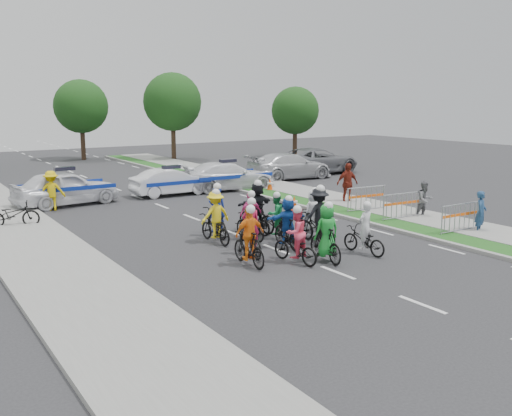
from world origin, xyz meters
TOP-DOWN VIEW (x-y plane):
  - ground at (0.00, 0.00)m, footprint 90.00×90.00m
  - curb_right at (5.10, 5.00)m, footprint 0.20×60.00m
  - grass_strip at (5.80, 5.00)m, footprint 1.20×60.00m
  - sidewalk_right at (7.60, 5.00)m, footprint 2.40×60.00m
  - sidewalk_left at (-6.50, 5.00)m, footprint 3.00×60.00m
  - rider_0 at (1.99, 1.06)m, footprint 0.72×1.70m
  - rider_1 at (0.46, 1.08)m, footprint 0.83×1.79m
  - rider_2 at (-0.41, 1.43)m, footprint 0.86×1.79m
  - rider_3 at (-1.69, 1.94)m, footprint 0.93×1.74m
  - rider_4 at (1.57, 2.80)m, footprint 1.17×2.03m
  - rider_5 at (0.41, 2.96)m, footprint 1.44×1.71m
  - rider_6 at (-1.01, 2.96)m, footprint 0.96×1.87m
  - rider_7 at (1.98, 3.57)m, footprint 0.77×1.73m
  - rider_8 at (0.78, 4.16)m, footprint 0.87×1.72m
  - rider_9 at (-0.01, 4.52)m, footprint 0.88×1.66m
  - rider_10 at (-1.20, 4.83)m, footprint 1.03×1.82m
  - rider_11 at (0.79, 5.34)m, footprint 1.60×1.91m
  - rider_12 at (-0.70, 5.65)m, footprint 0.96×1.95m
  - police_car_0 at (-3.54, 14.59)m, footprint 4.92×2.54m
  - police_car_1 at (1.69, 14.56)m, footprint 4.07×1.43m
  - police_car_2 at (4.91, 14.45)m, footprint 5.33×2.68m
  - civilian_sedan at (10.11, 16.03)m, footprint 5.48×2.35m
  - civilian_suv at (13.02, 17.12)m, footprint 6.21×3.18m
  - spectator_0 at (7.45, 0.84)m, footprint 0.66×0.57m
  - spectator_1 at (7.82, 3.71)m, footprint 0.81×0.67m
  - spectator_2 at (7.43, 7.90)m, footprint 1.16×0.61m
  - marshal_hiviz at (-4.38, 13.66)m, footprint 1.23×0.87m
  - barrier_0 at (6.70, 1.15)m, footprint 2.00×0.52m
  - barrier_1 at (6.70, 3.88)m, footprint 2.02×0.60m
  - barrier_2 at (6.70, 5.89)m, footprint 2.03×0.67m
  - cone_0 at (4.21, 7.64)m, footprint 0.40×0.40m
  - cone_1 at (6.42, 12.70)m, footprint 0.40×0.40m
  - parked_bike at (-6.45, 11.00)m, footprint 1.99×1.12m
  - tree_1 at (9.00, 30.00)m, footprint 4.55×4.55m
  - tree_2 at (18.00, 26.00)m, footprint 3.85×3.85m
  - tree_4 at (3.00, 34.00)m, footprint 4.20×4.20m

SIDE VIEW (x-z plane):
  - ground at x=0.00m, z-range 0.00..0.00m
  - grass_strip at x=5.80m, z-range 0.00..0.11m
  - curb_right at x=5.10m, z-range 0.00..0.12m
  - sidewalk_right at x=7.60m, z-range 0.00..0.13m
  - sidewalk_left at x=-6.50m, z-range 0.00..0.13m
  - cone_0 at x=4.21m, z-range -0.01..0.69m
  - cone_1 at x=6.42m, z-range -0.01..0.69m
  - parked_bike at x=-6.45m, z-range 0.00..0.99m
  - barrier_0 at x=6.70m, z-range 0.00..1.12m
  - barrier_1 at x=6.70m, z-range 0.00..1.12m
  - barrier_2 at x=6.70m, z-range 0.00..1.12m
  - rider_0 at x=1.99m, z-range -0.28..1.41m
  - rider_6 at x=-1.01m, z-range -0.31..1.51m
  - rider_8 at x=0.78m, z-range -0.21..1.46m
  - rider_12 at x=-0.70m, z-range -0.32..1.58m
  - rider_2 at x=-0.41m, z-range -0.22..1.53m
  - police_car_1 at x=1.69m, z-range 0.00..1.34m
  - rider_9 at x=-0.01m, z-range -0.20..1.54m
  - rider_3 at x=-1.69m, z-range -0.21..1.61m
  - rider_7 at x=1.98m, z-range -0.20..1.60m
  - rider_1 at x=0.46m, z-range -0.20..1.63m
  - rider_10 at x=-1.20m, z-range -0.21..1.64m
  - rider_5 at x=0.41m, z-range -0.13..1.61m
  - police_car_2 at x=4.91m, z-range 0.00..1.48m
  - spectator_1 at x=7.82m, z-range 0.00..1.53m
  - spectator_0 at x=7.45m, z-range 0.00..1.54m
  - rider_4 at x=1.57m, z-range -0.23..1.78m
  - civilian_sedan at x=10.11m, z-range 0.00..1.57m
  - police_car_0 at x=-3.54m, z-range 0.00..1.60m
  - rider_11 at x=0.79m, z-range -0.16..1.78m
  - civilian_suv at x=13.02m, z-range 0.00..1.68m
  - marshal_hiviz at x=-4.38m, z-range 0.00..1.73m
  - spectator_2 at x=7.43m, z-range 0.00..1.89m
  - tree_2 at x=18.00m, z-range 0.95..6.72m
  - tree_4 at x=3.00m, z-range 1.04..7.34m
  - tree_1 at x=9.00m, z-range 1.12..7.95m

